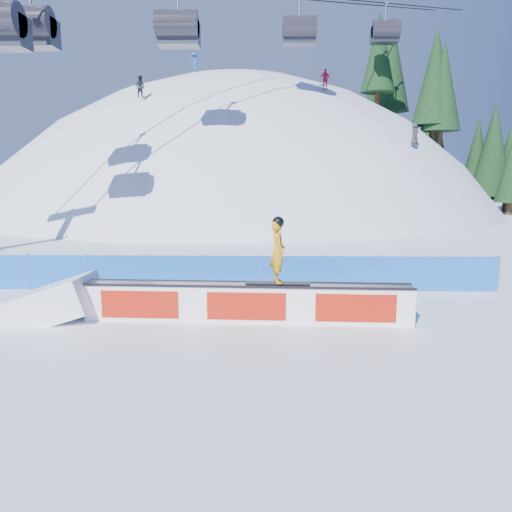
{
  "coord_description": "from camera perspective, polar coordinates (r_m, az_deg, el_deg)",
  "views": [
    {
      "loc": [
        3.16,
        -12.14,
        3.98
      ],
      "look_at": [
        2.83,
        3.17,
        1.42
      ],
      "focal_mm": 35.0,
      "sensor_mm": 36.0,
      "label": 1
    }
  ],
  "objects": [
    {
      "name": "distant_skiers",
      "position": [
        43.19,
        -0.64,
        18.92
      ],
      "size": [
        21.65,
        10.42,
        8.81
      ],
      "color": "black",
      "rests_on": "ground"
    },
    {
      "name": "treeline",
      "position": [
        55.56,
        23.44,
        14.46
      ],
      "size": [
        22.31,
        8.96,
        20.11
      ],
      "color": "#372316",
      "rests_on": "ground"
    },
    {
      "name": "snowboarder",
      "position": [
        13.17,
        2.52,
        0.58
      ],
      "size": [
        1.73,
        0.67,
        1.8
      ],
      "rotation": [
        0.0,
        0.0,
        1.76
      ],
      "color": "black",
      "rests_on": "rail_box"
    },
    {
      "name": "snow_ramp",
      "position": [
        15.12,
        -22.48,
        -6.52
      ],
      "size": [
        2.8,
        1.82,
        1.7
      ],
      "primitive_type": null,
      "rotation": [
        0.0,
        -0.31,
        -0.04
      ],
      "color": "white",
      "rests_on": "ground"
    },
    {
      "name": "safety_fence",
      "position": [
        17.27,
        -9.35,
        -1.91
      ],
      "size": [
        22.05,
        0.05,
        1.3
      ],
      "color": "blue",
      "rests_on": "ground"
    },
    {
      "name": "ground",
      "position": [
        13.16,
        -12.87,
        -8.36
      ],
      "size": [
        160.0,
        160.0,
        0.0
      ],
      "primitive_type": "plane",
      "color": "white",
      "rests_on": "ground"
    },
    {
      "name": "snow_hill",
      "position": [
        58.52,
        -2.0,
        -12.58
      ],
      "size": [
        64.0,
        64.0,
        64.0
      ],
      "color": "silver",
      "rests_on": "ground"
    },
    {
      "name": "rail_box",
      "position": [
        13.51,
        -1.03,
        -5.35
      ],
      "size": [
        8.84,
        0.99,
        1.06
      ],
      "rotation": [
        0.0,
        0.0,
        -0.04
      ],
      "color": "white",
      "rests_on": "ground"
    }
  ]
}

